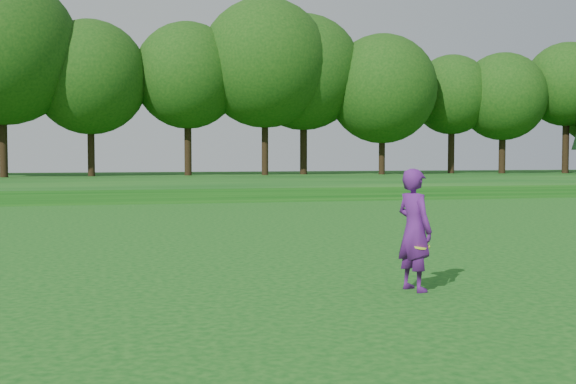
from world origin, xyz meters
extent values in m
plane|color=#0D4812|center=(0.00, 0.00, 0.00)|extent=(140.00, 140.00, 0.00)
cube|color=#0D4812|center=(0.00, 34.00, 0.30)|extent=(130.00, 30.00, 0.60)
cube|color=gray|center=(0.00, 20.00, 0.02)|extent=(130.00, 1.60, 0.04)
imported|color=#5B1A77|center=(2.77, -1.19, 0.92)|extent=(0.62, 0.78, 1.84)
cylinder|color=#E3FF28|center=(2.81, -1.35, 0.69)|extent=(0.26, 0.26, 0.08)
camera|label=1|loc=(-1.60, -11.25, 2.06)|focal=45.00mm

